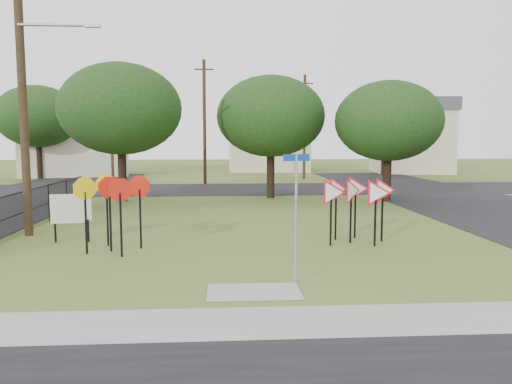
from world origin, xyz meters
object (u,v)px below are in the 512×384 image
street_name_sign (296,210)px  info_board (71,210)px  stop_sign_cluster (112,195)px  yield_sign_cluster (355,194)px

street_name_sign → info_board: size_ratio=1.90×
street_name_sign → info_board: bearing=142.1°
info_board → street_name_sign: bearing=-37.9°
street_name_sign → info_board: street_name_sign is taller
street_name_sign → info_board: 8.23m
street_name_sign → stop_sign_cluster: (-4.86, 3.65, -0.03)m
street_name_sign → yield_sign_cluster: 5.13m
yield_sign_cluster → info_board: bearing=176.3°
stop_sign_cluster → info_board: 2.23m
street_name_sign → yield_sign_cluster: (2.55, 4.45, -0.13)m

